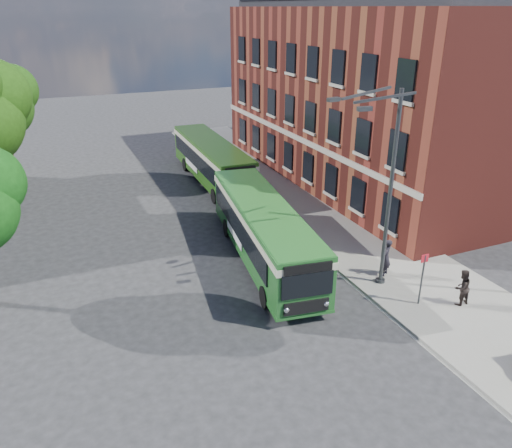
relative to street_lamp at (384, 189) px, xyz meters
name	(u,v)px	position (x,y,z in m)	size (l,w,h in m)	color
ground	(261,287)	(-4.84, 2.00, -4.79)	(120.00, 120.00, 0.00)	#252527
pavement	(310,206)	(2.16, 10.00, -4.72)	(6.00, 48.00, 0.15)	gray
kerb_line	(268,214)	(-0.89, 10.00, -4.79)	(0.12, 48.00, 0.01)	beige
brick_office	(373,83)	(9.16, 14.00, 2.18)	(12.10, 26.00, 14.20)	maroon
street_lamp	(384,189)	(0.00, 0.00, 0.00)	(2.96, 2.38, 9.00)	#393C3E
bus_stop_sign	(422,276)	(0.76, -2.20, -3.28)	(0.35, 0.08, 2.52)	#393C3E
bus_front	(264,227)	(-3.64, 4.45, -2.96)	(4.17, 12.55, 3.02)	#236325
bus_rear	(212,158)	(-2.05, 17.44, -2.96)	(2.90, 12.62, 3.02)	#285A17
pedestrian_a	(386,258)	(0.94, 0.49, -3.72)	(0.67, 0.44, 1.84)	black
pedestrian_b	(462,287)	(2.37, -2.92, -3.82)	(0.80, 0.62, 1.64)	black
tree_right	(1,98)	(-15.53, 24.36, 1.14)	(5.18, 4.93, 8.75)	#3B2415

